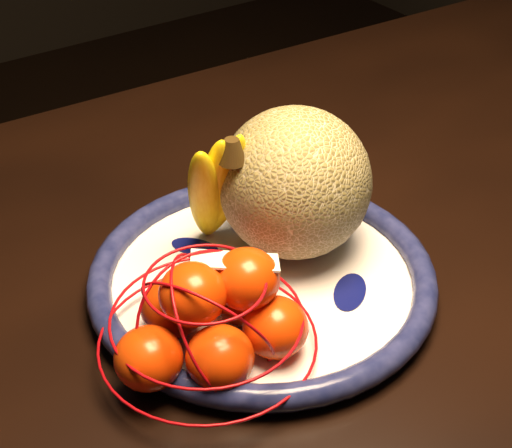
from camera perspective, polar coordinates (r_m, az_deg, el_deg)
dining_table at (r=0.85m, az=4.37°, el=-6.14°), size 1.50×0.94×0.73m
fruit_bowl at (r=0.74m, az=0.44°, el=-3.93°), size 0.33×0.33×0.03m
cantaloupe at (r=0.74m, az=2.83°, el=3.00°), size 0.15×0.15×0.15m
banana_bunch at (r=0.74m, az=-2.76°, el=2.97°), size 0.10×0.09×0.15m
mandarin_bag at (r=0.65m, az=-3.16°, el=-6.84°), size 0.24×0.24×0.12m
price_tag at (r=0.63m, az=-1.53°, el=-2.68°), size 0.08×0.06×0.01m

